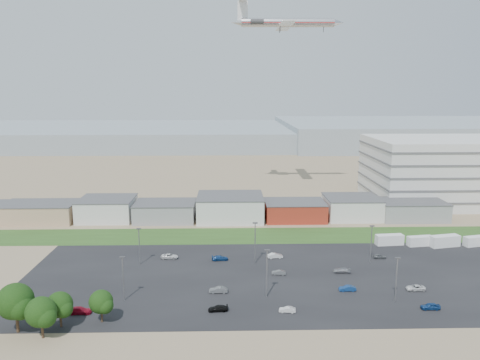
{
  "coord_description": "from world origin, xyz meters",
  "views": [
    {
      "loc": [
        -6.45,
        -83.73,
        43.3
      ],
      "look_at": [
        -3.85,
        22.0,
        22.98
      ],
      "focal_mm": 35.0,
      "sensor_mm": 36.0,
      "label": 1
    }
  ],
  "objects_px": {
    "airliner": "(288,23)",
    "parked_car_4": "(218,290)",
    "parked_car_10": "(80,310)",
    "parked_car_12": "(342,270)",
    "parked_car_0": "(415,288)",
    "parked_car_3": "(218,308)",
    "parked_car_7": "(279,272)",
    "parked_car_8": "(380,256)",
    "parked_car_6": "(220,258)",
    "parked_car_2": "(430,306)",
    "parked_car_11": "(275,256)",
    "parked_car_1": "(347,288)",
    "parked_car_9": "(170,256)",
    "box_trailer_a": "(389,240)",
    "parked_car_13": "(287,310)"
  },
  "relations": [
    {
      "from": "airliner",
      "to": "parked_car_4",
      "type": "xyz_separation_m",
      "value": [
        -26.3,
        -99.9,
        -69.34
      ]
    },
    {
      "from": "parked_car_10",
      "to": "parked_car_12",
      "type": "height_order",
      "value": "parked_car_10"
    },
    {
      "from": "parked_car_0",
      "to": "parked_car_3",
      "type": "relative_size",
      "value": 1.05
    },
    {
      "from": "parked_car_7",
      "to": "parked_car_8",
      "type": "height_order",
      "value": "parked_car_8"
    },
    {
      "from": "parked_car_6",
      "to": "parked_car_12",
      "type": "height_order",
      "value": "parked_car_6"
    },
    {
      "from": "parked_car_2",
      "to": "parked_car_11",
      "type": "xyz_separation_m",
      "value": [
        -28.35,
        29.91,
        0.01
      ]
    },
    {
      "from": "parked_car_3",
      "to": "parked_car_4",
      "type": "distance_m",
      "value": 8.63
    },
    {
      "from": "parked_car_2",
      "to": "parked_car_8",
      "type": "xyz_separation_m",
      "value": [
        -0.97,
        29.04,
        -0.08
      ]
    },
    {
      "from": "parked_car_4",
      "to": "parked_car_7",
      "type": "distance_m",
      "value": 17.25
    },
    {
      "from": "parked_car_1",
      "to": "parked_car_12",
      "type": "bearing_deg",
      "value": 172.94
    },
    {
      "from": "parked_car_9",
      "to": "parked_car_0",
      "type": "bearing_deg",
      "value": -106.16
    },
    {
      "from": "parked_car_9",
      "to": "parked_car_3",
      "type": "bearing_deg",
      "value": -151.69
    },
    {
      "from": "parked_car_0",
      "to": "parked_car_4",
      "type": "xyz_separation_m",
      "value": [
        -43.36,
        -0.15,
        0.08
      ]
    },
    {
      "from": "parked_car_1",
      "to": "parked_car_3",
      "type": "height_order",
      "value": "parked_car_1"
    },
    {
      "from": "box_trailer_a",
      "to": "parked_car_8",
      "type": "relative_size",
      "value": 2.34
    },
    {
      "from": "parked_car_8",
      "to": "parked_car_10",
      "type": "xyz_separation_m",
      "value": [
        -68.91,
        -29.16,
        0.09
      ]
    },
    {
      "from": "parked_car_12",
      "to": "parked_car_2",
      "type": "bearing_deg",
      "value": 39.63
    },
    {
      "from": "airliner",
      "to": "parked_car_11",
      "type": "bearing_deg",
      "value": -97.81
    },
    {
      "from": "parked_car_3",
      "to": "parked_car_9",
      "type": "bearing_deg",
      "value": -159.95
    },
    {
      "from": "parked_car_8",
      "to": "parked_car_11",
      "type": "height_order",
      "value": "parked_car_11"
    },
    {
      "from": "parked_car_4",
      "to": "parked_car_10",
      "type": "xyz_separation_m",
      "value": [
        -27.11,
        -9.04,
        -0.0
      ]
    },
    {
      "from": "parked_car_8",
      "to": "parked_car_4",
      "type": "bearing_deg",
      "value": 113.72
    },
    {
      "from": "parked_car_4",
      "to": "parked_car_9",
      "type": "xyz_separation_m",
      "value": [
        -13.22,
        21.39,
        -0.05
      ]
    },
    {
      "from": "parked_car_7",
      "to": "parked_car_13",
      "type": "xyz_separation_m",
      "value": [
        -0.33,
        -19.23,
        -0.01
      ]
    },
    {
      "from": "parked_car_1",
      "to": "parked_car_10",
      "type": "height_order",
      "value": "parked_car_10"
    },
    {
      "from": "parked_car_10",
      "to": "parked_car_6",
      "type": "bearing_deg",
      "value": -42.3
    },
    {
      "from": "airliner",
      "to": "parked_car_12",
      "type": "relative_size",
      "value": 10.77
    },
    {
      "from": "box_trailer_a",
      "to": "parked_car_8",
      "type": "xyz_separation_m",
      "value": [
        -6.28,
        -10.94,
        -0.89
      ]
    },
    {
      "from": "parked_car_1",
      "to": "airliner",
      "type": "bearing_deg",
      "value": -179.21
    },
    {
      "from": "parked_car_10",
      "to": "parked_car_0",
      "type": "bearing_deg",
      "value": -81.6
    },
    {
      "from": "airliner",
      "to": "parked_car_8",
      "type": "relative_size",
      "value": 13.62
    },
    {
      "from": "parked_car_0",
      "to": "parked_car_4",
      "type": "bearing_deg",
      "value": -91.21
    },
    {
      "from": "parked_car_10",
      "to": "parked_car_13",
      "type": "height_order",
      "value": "parked_car_10"
    },
    {
      "from": "parked_car_3",
      "to": "parked_car_8",
      "type": "bearing_deg",
      "value": 120.73
    },
    {
      "from": "parked_car_12",
      "to": "parked_car_13",
      "type": "distance_m",
      "value": 25.36
    },
    {
      "from": "parked_car_1",
      "to": "parked_car_9",
      "type": "distance_m",
      "value": 46.58
    },
    {
      "from": "parked_car_9",
      "to": "parked_car_11",
      "type": "xyz_separation_m",
      "value": [
        27.64,
        -0.4,
        0.04
      ]
    },
    {
      "from": "parked_car_8",
      "to": "parked_car_11",
      "type": "distance_m",
      "value": 27.39
    },
    {
      "from": "parked_car_6",
      "to": "parked_car_13",
      "type": "bearing_deg",
      "value": -160.58
    },
    {
      "from": "parked_car_1",
      "to": "parked_car_2",
      "type": "height_order",
      "value": "parked_car_2"
    },
    {
      "from": "parked_car_7",
      "to": "parked_car_12",
      "type": "relative_size",
      "value": 0.79
    },
    {
      "from": "parked_car_6",
      "to": "parked_car_11",
      "type": "xyz_separation_m",
      "value": [
        14.43,
        1.24,
        0.04
      ]
    },
    {
      "from": "box_trailer_a",
      "to": "parked_car_7",
      "type": "xyz_separation_m",
      "value": [
        -33.88,
        -21.26,
        -0.91
      ]
    },
    {
      "from": "box_trailer_a",
      "to": "parked_car_9",
      "type": "relative_size",
      "value": 1.77
    },
    {
      "from": "parked_car_8",
      "to": "parked_car_10",
      "type": "height_order",
      "value": "parked_car_10"
    },
    {
      "from": "parked_car_1",
      "to": "parked_car_2",
      "type": "distance_m",
      "value": 17.13
    },
    {
      "from": "airliner",
      "to": "parked_car_9",
      "type": "relative_size",
      "value": 10.3
    },
    {
      "from": "parked_car_9",
      "to": "parked_car_6",
      "type": "bearing_deg",
      "value": -92.64
    },
    {
      "from": "parked_car_10",
      "to": "parked_car_4",
      "type": "bearing_deg",
      "value": -70.6
    },
    {
      "from": "parked_car_10",
      "to": "parked_car_7",
      "type": "bearing_deg",
      "value": -64.51
    }
  ]
}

